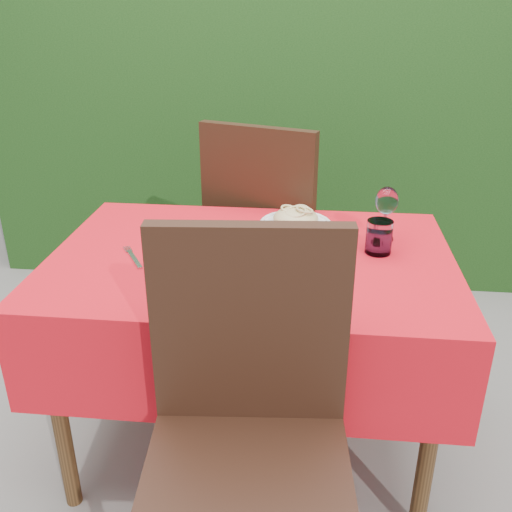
# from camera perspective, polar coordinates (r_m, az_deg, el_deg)

# --- Properties ---
(ground) EXTENTS (60.00, 60.00, 0.00)m
(ground) POSITION_cam_1_polar(r_m,az_deg,el_deg) (2.21, -0.40, -17.83)
(ground) COLOR #635E5A
(ground) RESTS_ON ground
(hedge) EXTENTS (3.20, 0.55, 1.78)m
(hedge) POSITION_cam_1_polar(r_m,az_deg,el_deg) (3.22, 2.74, 14.39)
(hedge) COLOR black
(hedge) RESTS_ON ground
(dining_table) EXTENTS (1.26, 0.86, 0.75)m
(dining_table) POSITION_cam_1_polar(r_m,az_deg,el_deg) (1.86, -0.45, -4.14)
(dining_table) COLOR #4E3119
(dining_table) RESTS_ON ground
(chair_near) EXTENTS (0.50, 0.50, 1.04)m
(chair_near) POSITION_cam_1_polar(r_m,az_deg,el_deg) (1.37, -0.77, -16.13)
(chair_near) COLOR black
(chair_near) RESTS_ON ground
(chair_far) EXTENTS (0.60, 0.60, 1.05)m
(chair_far) POSITION_cam_1_polar(r_m,az_deg,el_deg) (2.40, 1.27, 2.86)
(chair_far) COLOR black
(chair_far) RESTS_ON ground
(pizza_plate) EXTENTS (0.31, 0.31, 0.06)m
(pizza_plate) POSITION_cam_1_polar(r_m,az_deg,el_deg) (1.63, -2.91, -1.41)
(pizza_plate) COLOR white
(pizza_plate) RESTS_ON dining_table
(pasta_plate) EXTENTS (0.26, 0.26, 0.07)m
(pasta_plate) POSITION_cam_1_polar(r_m,az_deg,el_deg) (1.99, 3.98, 3.47)
(pasta_plate) COLOR white
(pasta_plate) RESTS_ON dining_table
(water_glass) EXTENTS (0.08, 0.08, 0.11)m
(water_glass) POSITION_cam_1_polar(r_m,az_deg,el_deg) (1.83, 12.18, 1.71)
(water_glass) COLOR silver
(water_glass) RESTS_ON dining_table
(wine_glass) EXTENTS (0.07, 0.07, 0.18)m
(wine_glass) POSITION_cam_1_polar(r_m,az_deg,el_deg) (1.91, 12.93, 5.18)
(wine_glass) COLOR silver
(wine_glass) RESTS_ON dining_table
(fork) EXTENTS (0.12, 0.17, 0.00)m
(fork) POSITION_cam_1_polar(r_m,az_deg,el_deg) (1.79, -12.06, -0.31)
(fork) COLOR silver
(fork) RESTS_ON dining_table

